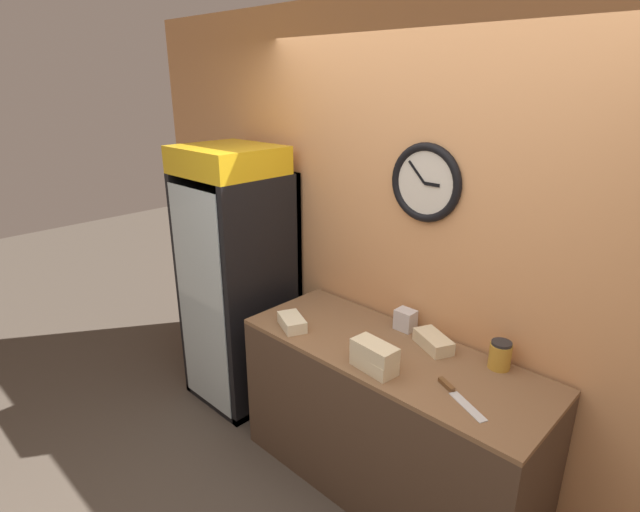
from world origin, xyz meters
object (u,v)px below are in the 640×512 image
Objects in this scene: sandwich_flat_right at (292,322)px; napkin_dispenser at (405,320)px; sandwich_stack_bottom at (374,363)px; chefs_knife at (455,393)px; sandwich_flat_left at (433,342)px; sandwich_stack_middle at (375,350)px; condiment_jar at (500,355)px; beverage_cooler at (242,267)px.

sandwich_flat_right is 1.98× the size of napkin_dispenser.
napkin_dispenser is (-0.14, 0.46, 0.02)m from sandwich_stack_bottom.
sandwich_flat_left is at bearing 135.43° from chefs_knife.
sandwich_flat_right is at bearing -137.73° from napkin_dispenser.
condiment_jar is at bearing 45.70° from sandwich_stack_middle.
beverage_cooler is 1.49m from sandwich_flat_left.
sandwich_flat_left is at bearing -16.60° from napkin_dispenser.
chefs_knife is at bearing -96.88° from condiment_jar.
beverage_cooler is at bearing -174.50° from sandwich_flat_left.
sandwich_stack_middle is at bearing -73.66° from napkin_dispenser.
sandwich_stack_middle reaches higher than sandwich_flat_left.
condiment_jar is at bearing 6.30° from beverage_cooler.
napkin_dispenser is at bearing 145.46° from chefs_knife.
condiment_jar is (0.44, 0.45, 0.04)m from sandwich_stack_bottom.
sandwich_stack_bottom is 2.06× the size of napkin_dispenser.
beverage_cooler is 1.41m from sandwich_stack_middle.
sandwich_flat_left is at bearing 76.38° from sandwich_stack_middle.
sandwich_stack_middle is 0.42m from chefs_knife.
sandwich_flat_right reaches higher than chefs_knife.
sandwich_stack_bottom reaches higher than chefs_knife.
chefs_knife is at bearing 13.37° from sandwich_stack_middle.
sandwich_flat_left is at bearing 27.52° from sandwich_flat_right.
sandwich_flat_left is 0.35m from condiment_jar.
beverage_cooler reaches higher than sandwich_flat_right.
beverage_cooler reaches higher than condiment_jar.
beverage_cooler is at bearing -173.70° from condiment_jar.
sandwich_flat_left is at bearing 76.38° from sandwich_stack_bottom.
beverage_cooler is at bearing 169.77° from sandwich_stack_bottom.
sandwich_stack_middle is at bearing 0.00° from sandwich_stack_bottom.
napkin_dispenser is (-0.14, 0.46, -0.05)m from sandwich_stack_middle.
napkin_dispenser is at bearing 179.05° from condiment_jar.
sandwich_stack_bottom reaches higher than sandwich_flat_right.
beverage_cooler reaches higher than napkin_dispenser.
sandwich_stack_middle and condiment_jar have the same top height.
sandwich_flat_left is 2.19× the size of napkin_dispenser.
condiment_jar reaches higher than chefs_knife.
sandwich_flat_left is 0.24m from napkin_dispenser.
beverage_cooler is 7.49× the size of sandwich_stack_bottom.
sandwich_flat_left is (1.48, 0.14, -0.08)m from beverage_cooler.
chefs_knife is (0.40, 0.09, -0.03)m from sandwich_stack_bottom.
napkin_dispenser is at bearing 9.59° from beverage_cooler.
napkin_dispenser reaches higher than sandwich_flat_right.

